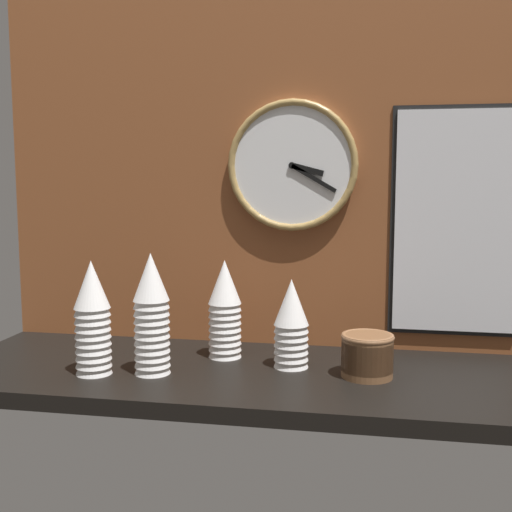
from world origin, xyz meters
TOP-DOWN VIEW (x-y plane):
  - ground_plane at (0.00, 0.00)cm, footprint 160.00×56.00cm
  - wall_tiled_back at (0.00, 26.50)cm, footprint 160.00×3.00cm
  - cup_stack_center at (-11.15, 8.93)cm, footprint 8.84×8.84cm
  - cup_stack_center_left at (-25.40, -8.42)cm, footprint 8.84×8.84cm
  - cup_stack_center_right at (7.47, 3.06)cm, footprint 8.84×8.84cm
  - cup_stack_left at (-39.47, -11.32)cm, footprint 8.84×8.84cm
  - bowl_stack_right at (26.59, -1.64)cm, footprint 12.85×12.85cm
  - wall_clock at (4.86, 23.47)cm, footprint 36.38×2.70cm
  - menu_board at (49.63, 24.35)cm, footprint 35.62×1.32cm

SIDE VIEW (x-z plane):
  - ground_plane at x=0.00cm, z-range -4.00..0.00cm
  - bowl_stack_right at x=26.59cm, z-range 0.27..10.87cm
  - cup_stack_center_right at x=7.47cm, z-range 0.00..22.66cm
  - cup_stack_center at x=-11.15cm, z-range 0.00..26.30cm
  - cup_stack_left at x=-39.47cm, z-range 0.00..28.12cm
  - cup_stack_center_left at x=-25.40cm, z-range 0.00..29.94cm
  - menu_board at x=49.63cm, z-range 5.06..67.06cm
  - wall_clock at x=4.86cm, z-range 33.03..69.42cm
  - wall_tiled_back at x=0.00cm, z-range 0.00..105.00cm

